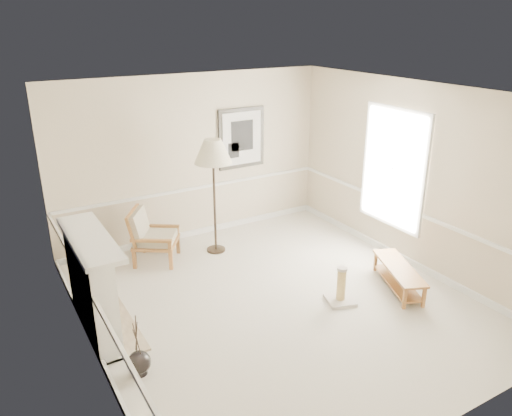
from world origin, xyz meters
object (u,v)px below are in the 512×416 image
at_px(bench, 399,274).
at_px(floor_vase, 139,363).
at_px(scratching_post, 341,291).
at_px(floor_lamp, 213,155).
at_px(armchair, 149,234).

bearing_deg(bench, floor_vase, 178.77).
relative_size(bench, scratching_post, 2.35).
bearing_deg(bench, floor_lamp, 125.13).
height_order(bench, scratching_post, scratching_post).
bearing_deg(floor_vase, scratching_post, 0.81).
distance_m(floor_vase, bench, 3.91).
xyz_separation_m(floor_lamp, scratching_post, (0.78, -2.38, -1.53)).
distance_m(armchair, floor_lamp, 1.65).
distance_m(floor_lamp, bench, 3.39).
height_order(floor_lamp, bench, floor_lamp).
distance_m(armchair, bench, 3.94).
height_order(floor_vase, scratching_post, floor_vase).
relative_size(floor_lamp, bench, 1.54).
xyz_separation_m(floor_vase, bench, (3.91, -0.08, 0.09)).
bearing_deg(armchair, floor_lamp, -67.59).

